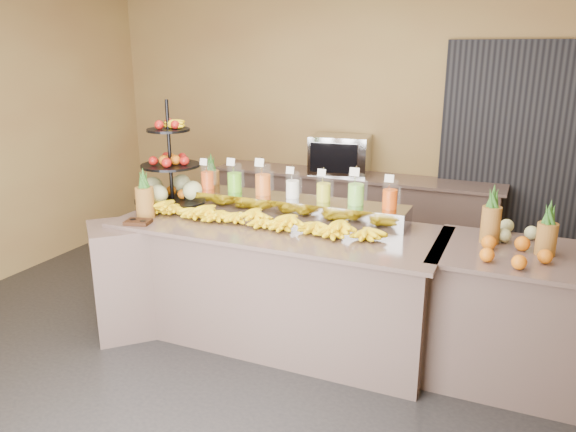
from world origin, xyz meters
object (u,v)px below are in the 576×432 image
Objects in this scene: fruit_stand at (175,180)px; banana_heap at (252,215)px; condiment_caddy at (138,222)px; oven_warmer at (340,155)px; right_fruit_pile at (513,241)px; pitcher_tray at (293,207)px.

banana_heap is at bearing -9.73° from fruit_stand.
condiment_caddy is 0.30× the size of oven_warmer.
right_fruit_pile is (2.67, -0.10, -0.15)m from fruit_stand.
right_fruit_pile is (1.65, -0.21, 0.01)m from pitcher_tray.
fruit_stand is 2.68m from right_fruit_pile.
condiment_caddy is at bearing -146.14° from pitcher_tray.
oven_warmer is at bearing 68.50° from fruit_stand.
oven_warmer is (-1.81, 1.88, 0.12)m from right_fruit_pile.
banana_heap is 0.87m from fruit_stand.
banana_heap is at bearing -121.27° from pitcher_tray.
pitcher_tray is 2.08× the size of fruit_stand.
pitcher_tray is at bearing 33.86° from condiment_caddy.
condiment_caddy is (-0.80, -0.35, -0.05)m from banana_heap.
pitcher_tray is at bearing 172.65° from right_fruit_pile.
right_fruit_pile is 0.79× the size of oven_warmer.
condiment_caddy is (-1.00, -0.67, -0.06)m from pitcher_tray.
pitcher_tray is at bearing 58.73° from banana_heap.
fruit_stand reaches higher than pitcher_tray.
banana_heap is 4.19× the size of right_fruit_pile.
pitcher_tray is 1.66m from right_fruit_pile.
condiment_caddy is at bearing -83.09° from fruit_stand.
oven_warmer is at bearing 88.93° from banana_heap.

